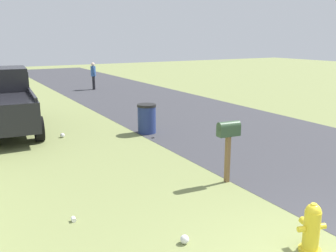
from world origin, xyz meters
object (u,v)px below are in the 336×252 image
(pickup_truck, at_px, (0,98))
(pedestrian, at_px, (93,74))
(trash_bin, at_px, (147,119))
(fire_hydrant, at_px, (311,229))
(mailbox, at_px, (228,134))

(pickup_truck, height_order, pedestrian, pickup_truck)
(pedestrian, bearing_deg, trash_bin, -92.95)
(pickup_truck, xyz_separation_m, pedestrian, (8.13, -6.00, -0.16))
(pickup_truck, distance_m, trash_bin, 5.00)
(trash_bin, height_order, pedestrian, pedestrian)
(fire_hydrant, relative_size, pedestrian, 0.47)
(pedestrian, bearing_deg, pickup_truck, -119.54)
(fire_hydrant, bearing_deg, pickup_truck, 32.77)
(fire_hydrant, distance_m, pedestrian, 18.58)
(fire_hydrant, distance_m, trash_bin, 7.49)
(fire_hydrant, relative_size, trash_bin, 0.80)
(fire_hydrant, distance_m, pickup_truck, 10.68)
(trash_bin, relative_size, pedestrian, 0.59)
(mailbox, relative_size, trash_bin, 1.41)
(trash_bin, distance_m, pedestrian, 11.10)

